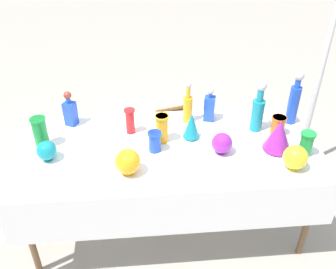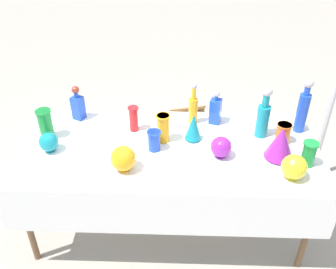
# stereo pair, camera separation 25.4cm
# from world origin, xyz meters

# --- Properties ---
(ground_plane) EXTENTS (40.00, 40.00, 0.00)m
(ground_plane) POSITION_xyz_m (0.00, 0.00, 0.00)
(ground_plane) COLOR #A0998C
(display_table) EXTENTS (2.09, 0.95, 0.76)m
(display_table) POSITION_xyz_m (0.00, -0.04, 0.70)
(display_table) COLOR white
(display_table) RESTS_ON ground
(tall_bottle_0) EXTENTS (0.08, 0.08, 0.42)m
(tall_bottle_0) POSITION_xyz_m (0.95, 0.24, 0.95)
(tall_bottle_0) COLOR blue
(tall_bottle_0) RESTS_ON display_table
(tall_bottle_1) EXTENTS (0.07, 0.07, 0.33)m
(tall_bottle_1) POSITION_xyz_m (0.18, 0.32, 0.89)
(tall_bottle_1) COLOR orange
(tall_bottle_1) RESTS_ON display_table
(tall_bottle_2) EXTENTS (0.09, 0.09, 0.39)m
(tall_bottle_2) POSITION_xyz_m (0.66, 0.16, 0.93)
(tall_bottle_2) COLOR teal
(tall_bottle_2) RESTS_ON display_table
(square_decanter_0) EXTENTS (0.10, 0.10, 0.28)m
(square_decanter_0) POSITION_xyz_m (-0.70, 0.35, 0.88)
(square_decanter_0) COLOR blue
(square_decanter_0) RESTS_ON display_table
(square_decanter_1) EXTENTS (0.10, 0.10, 0.27)m
(square_decanter_1) POSITION_xyz_m (0.34, 0.33, 0.87)
(square_decanter_1) COLOR blue
(square_decanter_1) RESTS_ON display_table
(slender_vase_0) EXTENTS (0.10, 0.10, 0.15)m
(slender_vase_0) POSITION_xyz_m (-0.09, -0.04, 0.84)
(slender_vase_0) COLOR blue
(slender_vase_0) RESTS_ON display_table
(slender_vase_1) EXTENTS (0.11, 0.11, 0.14)m
(slender_vase_1) POSITION_xyz_m (0.80, 0.09, 0.84)
(slender_vase_1) COLOR orange
(slender_vase_1) RESTS_ON display_table
(slender_vase_2) EXTENTS (0.10, 0.10, 0.21)m
(slender_vase_2) POSITION_xyz_m (-0.04, 0.07, 0.87)
(slender_vase_2) COLOR orange
(slender_vase_2) RESTS_ON display_table
(slender_vase_3) EXTENTS (0.10, 0.10, 0.17)m
(slender_vase_3) POSITION_xyz_m (0.90, -0.17, 0.85)
(slender_vase_3) COLOR #198C38
(slender_vase_3) RESTS_ON display_table
(slender_vase_4) EXTENTS (0.11, 0.11, 0.22)m
(slender_vase_4) POSITION_xyz_m (-0.86, 0.08, 0.88)
(slender_vase_4) COLOR #198C38
(slender_vase_4) RESTS_ON display_table
(slender_vase_5) EXTENTS (0.08, 0.08, 0.19)m
(slender_vase_5) POSITION_xyz_m (-0.26, 0.20, 0.86)
(slender_vase_5) COLOR red
(slender_vase_5) RESTS_ON display_table
(fluted_vase_0) EXTENTS (0.12, 0.12, 0.20)m
(fluted_vase_0) POSITION_xyz_m (0.17, 0.09, 0.87)
(fluted_vase_0) COLOR teal
(fluted_vase_0) RESTS_ON display_table
(fluted_vase_1) EXTENTS (0.19, 0.19, 0.23)m
(fluted_vase_1) POSITION_xyz_m (0.74, -0.10, 0.88)
(fluted_vase_1) COLOR purple
(fluted_vase_1) RESTS_ON display_table
(round_bowl_0) EXTENTS (0.14, 0.14, 0.15)m
(round_bowl_0) POSITION_xyz_m (0.35, -0.10, 0.84)
(round_bowl_0) COLOR purple
(round_bowl_0) RESTS_ON display_table
(round_bowl_1) EXTENTS (0.16, 0.16, 0.17)m
(round_bowl_1) POSITION_xyz_m (0.78, -0.30, 0.85)
(round_bowl_1) COLOR yellow
(round_bowl_1) RESTS_ON display_table
(round_bowl_2) EXTENTS (0.16, 0.16, 0.17)m
(round_bowl_2) POSITION_xyz_m (-0.27, -0.26, 0.85)
(round_bowl_2) COLOR orange
(round_bowl_2) RESTS_ON display_table
(round_bowl_3) EXTENTS (0.13, 0.13, 0.14)m
(round_bowl_3) POSITION_xyz_m (-0.80, -0.08, 0.83)
(round_bowl_3) COLOR teal
(round_bowl_3) RESTS_ON display_table
(price_tag_left) EXTENTS (0.06, 0.03, 0.04)m
(price_tag_left) POSITION_xyz_m (0.53, -0.41, 0.78)
(price_tag_left) COLOR white
(price_tag_left) RESTS_ON display_table
(cardboard_box_behind_left) EXTENTS (0.50, 0.43, 0.36)m
(cardboard_box_behind_left) POSITION_xyz_m (0.16, 1.18, 0.14)
(cardboard_box_behind_left) COLOR tan
(cardboard_box_behind_left) RESTS_ON ground
(canopy_pole) EXTENTS (0.18, 0.18, 2.30)m
(canopy_pole) POSITION_xyz_m (1.31, 0.61, 0.89)
(canopy_pole) COLOR silver
(canopy_pole) RESTS_ON ground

